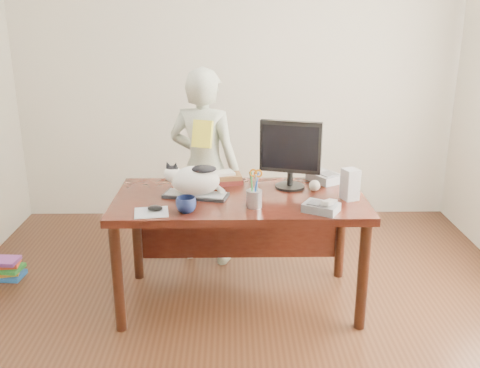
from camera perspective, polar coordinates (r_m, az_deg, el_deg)
name	(u,v)px	position (r m, az deg, el deg)	size (l,w,h in m)	color
room	(242,123)	(2.68, 0.19, 6.53)	(4.50, 4.50, 4.50)	black
desk	(240,213)	(3.54, -0.03, -3.16)	(1.60, 0.80, 0.75)	black
keyboard	(196,195)	(3.42, -4.73, -1.18)	(0.43, 0.24, 0.02)	black
cat	(193,179)	(3.39, -4.99, 0.53)	(0.40, 0.26, 0.23)	white
monitor	(290,151)	(3.51, 5.40, 3.53)	(0.40, 0.25, 0.46)	black
pen_cup	(254,197)	(3.22, 1.53, -1.34)	(0.12, 0.12, 0.24)	gray
mousepad	(151,212)	(3.19, -9.43, -3.00)	(0.22, 0.21, 0.00)	#AEB2BA
mouse	(155,208)	(3.20, -9.05, -2.56)	(0.10, 0.07, 0.04)	black
coffee_mug	(186,205)	(3.15, -5.76, -2.23)	(0.12, 0.12, 0.09)	#0D1435
phone	(322,207)	(3.19, 8.72, -2.42)	(0.24, 0.22, 0.09)	slate
speaker	(350,184)	(3.41, 11.66, -0.03)	(0.12, 0.12, 0.20)	#99989B
baseball	(315,186)	(3.54, 7.95, -0.17)	(0.07, 0.07, 0.07)	silver
book_stack	(225,178)	(3.67, -1.57, 0.63)	(0.25, 0.21, 0.08)	#481513
calculator	(324,177)	(3.75, 9.00, 0.72)	(0.25, 0.27, 0.07)	slate
person	(204,168)	(4.04, -3.82, 1.76)	(0.55, 0.36, 1.50)	silver
held_book	(202,134)	(3.81, -4.03, 5.35)	(0.16, 0.13, 0.20)	yellow
book_pile_b	(6,269)	(4.34, -23.70, -8.26)	(0.26, 0.20, 0.15)	#1A4F9D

